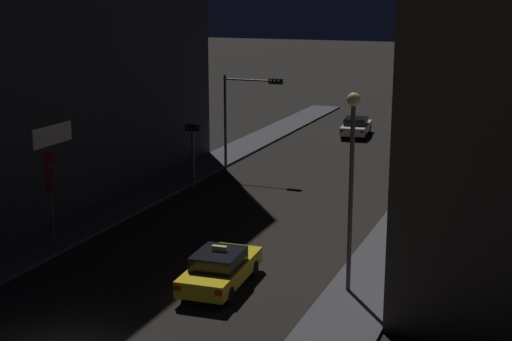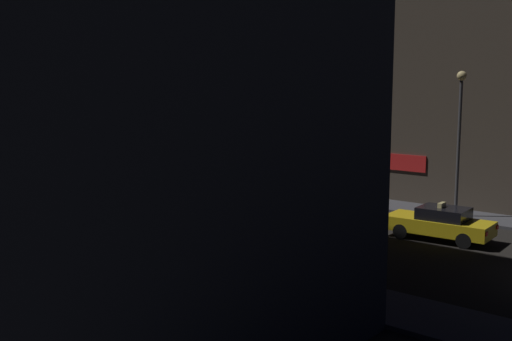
{
  "view_description": "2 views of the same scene",
  "coord_description": "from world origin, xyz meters",
  "px_view_note": "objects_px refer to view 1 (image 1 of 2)",
  "views": [
    {
      "loc": [
        12.61,
        -16.19,
        10.5
      ],
      "look_at": [
        0.43,
        14.52,
        2.65
      ],
      "focal_mm": 52.55,
      "sensor_mm": 36.0,
      "label": 1
    },
    {
      "loc": [
        -22.58,
        -3.45,
        6.57
      ],
      "look_at": [
        1.89,
        17.45,
        2.07
      ],
      "focal_mm": 42.97,
      "sensor_mm": 36.0,
      "label": 2
    }
  ],
  "objects_px": {
    "taxi": "(220,268)",
    "traffic_light_left_kerb": "(193,142)",
    "far_car": "(356,126)",
    "street_lamp_near_block": "(352,163)",
    "traffic_light_overhead": "(245,104)",
    "sign_pole_left": "(51,189)"
  },
  "relations": [
    {
      "from": "taxi",
      "to": "far_car",
      "type": "relative_size",
      "value": 0.99
    },
    {
      "from": "taxi",
      "to": "traffic_light_overhead",
      "type": "relative_size",
      "value": 0.79
    },
    {
      "from": "traffic_light_overhead",
      "to": "sign_pole_left",
      "type": "height_order",
      "value": "traffic_light_overhead"
    },
    {
      "from": "traffic_light_overhead",
      "to": "street_lamp_near_block",
      "type": "relative_size",
      "value": 0.82
    },
    {
      "from": "traffic_light_overhead",
      "to": "far_car",
      "type": "bearing_deg",
      "value": 76.67
    },
    {
      "from": "traffic_light_left_kerb",
      "to": "traffic_light_overhead",
      "type": "bearing_deg",
      "value": 73.59
    },
    {
      "from": "taxi",
      "to": "sign_pole_left",
      "type": "distance_m",
      "value": 8.8
    },
    {
      "from": "sign_pole_left",
      "to": "taxi",
      "type": "bearing_deg",
      "value": -10.56
    },
    {
      "from": "far_car",
      "to": "sign_pole_left",
      "type": "height_order",
      "value": "sign_pole_left"
    },
    {
      "from": "traffic_light_left_kerb",
      "to": "sign_pole_left",
      "type": "relative_size",
      "value": 0.91
    },
    {
      "from": "street_lamp_near_block",
      "to": "taxi",
      "type": "bearing_deg",
      "value": -165.56
    },
    {
      "from": "taxi",
      "to": "traffic_light_left_kerb",
      "type": "distance_m",
      "value": 14.76
    },
    {
      "from": "traffic_light_overhead",
      "to": "traffic_light_left_kerb",
      "type": "distance_m",
      "value": 4.83
    },
    {
      "from": "traffic_light_overhead",
      "to": "sign_pole_left",
      "type": "bearing_deg",
      "value": -98.85
    },
    {
      "from": "taxi",
      "to": "traffic_light_left_kerb",
      "type": "xyz_separation_m",
      "value": [
        -7.35,
        12.66,
        1.85
      ]
    },
    {
      "from": "far_car",
      "to": "street_lamp_near_block",
      "type": "xyz_separation_m",
      "value": [
        7.25,
        -29.77,
        4.07
      ]
    },
    {
      "from": "sign_pole_left",
      "to": "street_lamp_near_block",
      "type": "height_order",
      "value": "street_lamp_near_block"
    },
    {
      "from": "far_car",
      "to": "traffic_light_overhead",
      "type": "xyz_separation_m",
      "value": [
        -3.29,
        -13.87,
        3.39
      ]
    },
    {
      "from": "traffic_light_overhead",
      "to": "traffic_light_left_kerb",
      "type": "bearing_deg",
      "value": -106.41
    },
    {
      "from": "taxi",
      "to": "sign_pole_left",
      "type": "relative_size",
      "value": 1.15
    },
    {
      "from": "taxi",
      "to": "traffic_light_left_kerb",
      "type": "height_order",
      "value": "traffic_light_left_kerb"
    },
    {
      "from": "traffic_light_overhead",
      "to": "traffic_light_left_kerb",
      "type": "height_order",
      "value": "traffic_light_overhead"
    }
  ]
}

